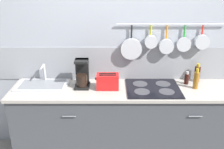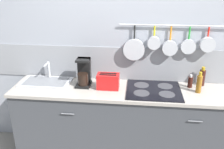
{
  "view_description": "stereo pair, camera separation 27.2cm",
  "coord_description": "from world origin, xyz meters",
  "px_view_note": "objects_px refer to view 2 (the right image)",
  "views": [
    {
      "loc": [
        -0.21,
        -2.52,
        2.09
      ],
      "look_at": [
        -0.22,
        0.0,
        1.07
      ],
      "focal_mm": 40.0,
      "sensor_mm": 36.0,
      "label": 1
    },
    {
      "loc": [
        0.06,
        -2.51,
        2.09
      ],
      "look_at": [
        -0.22,
        0.0,
        1.07
      ],
      "focal_mm": 40.0,
      "sensor_mm": 36.0,
      "label": 2
    }
  ],
  "objects_px": {
    "toaster": "(108,81)",
    "bottle_olive_oil": "(202,77)",
    "coffee_maker": "(84,74)",
    "bottle_sesame_oil": "(199,84)",
    "bottle_hot_sauce": "(190,82)"
  },
  "relations": [
    {
      "from": "coffee_maker",
      "to": "toaster",
      "type": "bearing_deg",
      "value": -14.2
    },
    {
      "from": "toaster",
      "to": "bottle_sesame_oil",
      "type": "xyz_separation_m",
      "value": [
        0.98,
        0.01,
        0.02
      ]
    },
    {
      "from": "coffee_maker",
      "to": "bottle_sesame_oil",
      "type": "bearing_deg",
      "value": -2.99
    },
    {
      "from": "coffee_maker",
      "to": "toaster",
      "type": "xyz_separation_m",
      "value": [
        0.29,
        -0.07,
        -0.05
      ]
    },
    {
      "from": "toaster",
      "to": "bottle_olive_oil",
      "type": "xyz_separation_m",
      "value": [
        1.06,
        0.2,
        0.01
      ]
    },
    {
      "from": "coffee_maker",
      "to": "bottle_hot_sauce",
      "type": "bearing_deg",
      "value": 2.66
    },
    {
      "from": "bottle_olive_oil",
      "to": "bottle_hot_sauce",
      "type": "bearing_deg",
      "value": -151.88
    },
    {
      "from": "toaster",
      "to": "bottle_hot_sauce",
      "type": "relative_size",
      "value": 1.72
    },
    {
      "from": "toaster",
      "to": "bottle_olive_oil",
      "type": "height_order",
      "value": "bottle_olive_oil"
    },
    {
      "from": "bottle_sesame_oil",
      "to": "toaster",
      "type": "bearing_deg",
      "value": -179.59
    },
    {
      "from": "toaster",
      "to": "bottle_sesame_oil",
      "type": "height_order",
      "value": "bottle_sesame_oil"
    },
    {
      "from": "bottle_hot_sauce",
      "to": "coffee_maker",
      "type": "bearing_deg",
      "value": -177.34
    },
    {
      "from": "bottle_hot_sauce",
      "to": "bottle_olive_oil",
      "type": "xyz_separation_m",
      "value": [
        0.14,
        0.08,
        0.03
      ]
    },
    {
      "from": "bottle_sesame_oil",
      "to": "bottle_olive_oil",
      "type": "bearing_deg",
      "value": 69.39
    },
    {
      "from": "coffee_maker",
      "to": "bottle_hot_sauce",
      "type": "distance_m",
      "value": 1.21
    }
  ]
}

